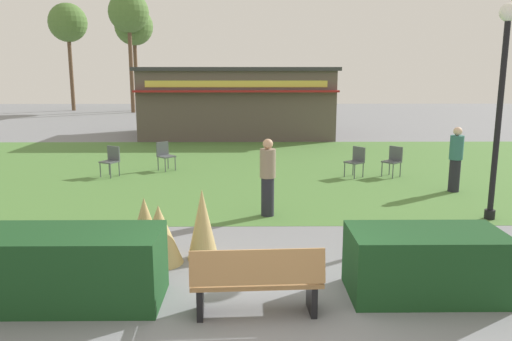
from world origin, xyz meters
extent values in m
plane|color=slate|center=(0.00, 0.00, 0.00)|extent=(80.00, 80.00, 0.00)
cube|color=#4C7A38|center=(0.00, 9.99, 0.00)|extent=(36.00, 12.00, 0.01)
cube|color=#9E7547|center=(-0.06, 0.27, 0.45)|extent=(1.72, 0.57, 0.06)
cube|color=#9E7547|center=(-0.05, 0.05, 0.73)|extent=(1.70, 0.22, 0.44)
cube|color=black|center=(-0.79, 0.23, 0.23)|extent=(0.10, 0.44, 0.45)
cube|color=black|center=(0.67, 0.31, 0.23)|extent=(0.10, 0.44, 0.45)
cube|color=#9E7547|center=(-0.87, 0.22, 0.57)|extent=(0.08, 0.44, 0.06)
cube|color=#9E7547|center=(0.75, 0.31, 0.57)|extent=(0.08, 0.44, 0.06)
cube|color=#19421E|center=(-2.55, 0.62, 0.50)|extent=(2.40, 1.10, 1.01)
cube|color=#19421E|center=(2.31, 0.80, 0.47)|extent=(2.13, 1.10, 0.94)
cone|color=tan|center=(-1.63, 2.04, 0.49)|extent=(0.77, 0.77, 0.99)
cone|color=tan|center=(-0.94, 2.22, 0.60)|extent=(0.53, 0.53, 1.21)
cone|color=tan|center=(-1.88, 2.13, 0.54)|extent=(0.68, 0.68, 1.09)
cylinder|color=black|center=(4.96, 4.46, 0.10)|extent=(0.22, 0.22, 0.20)
cylinder|color=black|center=(4.96, 4.46, 2.04)|extent=(0.12, 0.12, 4.08)
sphere|color=white|center=(4.96, 4.46, 4.24)|extent=(0.36, 0.36, 0.36)
cylinder|color=#2D4233|center=(-3.44, 1.01, 0.39)|extent=(0.52, 0.52, 0.78)
cube|color=#594C47|center=(-0.74, 18.51, 1.52)|extent=(8.65, 4.92, 3.04)
cube|color=#333338|center=(-0.74, 18.51, 3.12)|extent=(8.95, 5.22, 0.16)
cube|color=maroon|center=(-0.74, 15.87, 2.19)|extent=(8.75, 0.36, 0.08)
cube|color=#D8CC4C|center=(-0.74, 16.03, 2.49)|extent=(7.78, 0.04, 0.28)
cube|color=#4C5156|center=(2.90, 8.70, 0.45)|extent=(0.62, 0.62, 0.04)
cube|color=#4C5156|center=(3.06, 8.82, 0.67)|extent=(0.30, 0.37, 0.44)
cylinder|color=#4C5156|center=(2.64, 8.73, 0.23)|extent=(0.03, 0.03, 0.45)
cylinder|color=#4C5156|center=(2.87, 8.43, 0.23)|extent=(0.03, 0.03, 0.45)
cylinder|color=#4C5156|center=(2.93, 8.96, 0.23)|extent=(0.03, 0.03, 0.45)
cylinder|color=#4C5156|center=(3.17, 8.66, 0.23)|extent=(0.03, 0.03, 0.45)
cube|color=#4C5156|center=(4.02, 8.75, 0.45)|extent=(0.62, 0.62, 0.04)
cube|color=#4C5156|center=(4.17, 8.88, 0.67)|extent=(0.32, 0.36, 0.44)
cylinder|color=#4C5156|center=(3.75, 8.77, 0.23)|extent=(0.03, 0.03, 0.45)
cylinder|color=#4C5156|center=(4.00, 8.48, 0.23)|extent=(0.03, 0.03, 0.45)
cylinder|color=#4C5156|center=(4.04, 9.02, 0.23)|extent=(0.03, 0.03, 0.45)
cylinder|color=#4C5156|center=(4.29, 8.73, 0.23)|extent=(0.03, 0.03, 0.45)
cube|color=#4C5156|center=(-4.30, 8.85, 0.45)|extent=(0.59, 0.59, 0.04)
cube|color=#4C5156|center=(-4.21, 9.03, 0.67)|extent=(0.41, 0.23, 0.44)
cylinder|color=#4C5156|center=(-4.55, 8.76, 0.23)|extent=(0.03, 0.03, 0.45)
cylinder|color=#4C5156|center=(-4.21, 8.59, 0.23)|extent=(0.03, 0.03, 0.45)
cylinder|color=#4C5156|center=(-4.38, 9.10, 0.23)|extent=(0.03, 0.03, 0.45)
cylinder|color=#4C5156|center=(-4.04, 8.94, 0.23)|extent=(0.03, 0.03, 0.45)
cube|color=#4C5156|center=(-2.77, 9.76, 0.45)|extent=(0.62, 0.62, 0.04)
cube|color=#4C5156|center=(-2.91, 9.90, 0.67)|extent=(0.34, 0.34, 0.44)
cylinder|color=#4C5156|center=(-2.77, 9.49, 0.23)|extent=(0.03, 0.03, 0.45)
cylinder|color=#4C5156|center=(-2.50, 9.76, 0.23)|extent=(0.03, 0.03, 0.45)
cylinder|color=#4C5156|center=(-3.04, 9.76, 0.23)|extent=(0.03, 0.03, 0.45)
cylinder|color=#4C5156|center=(-2.77, 10.03, 0.23)|extent=(0.03, 0.03, 0.45)
cylinder|color=#23232D|center=(0.23, 4.76, 0.42)|extent=(0.28, 0.28, 0.85)
cylinder|color=gray|center=(0.23, 4.76, 1.16)|extent=(0.34, 0.34, 0.62)
sphere|color=tan|center=(0.23, 4.76, 1.58)|extent=(0.22, 0.22, 0.22)
cylinder|color=#23232D|center=(5.15, 6.91, 0.42)|extent=(0.28, 0.28, 0.85)
cylinder|color=#336B66|center=(5.15, 6.91, 1.16)|extent=(0.34, 0.34, 0.62)
sphere|color=beige|center=(5.15, 6.91, 1.58)|extent=(0.22, 0.22, 0.22)
cube|color=#2D6638|center=(-2.02, 27.66, 0.55)|extent=(4.25, 1.91, 0.60)
cube|color=black|center=(-2.17, 27.65, 0.98)|extent=(2.35, 1.64, 0.44)
cylinder|color=black|center=(-0.74, 28.61, 0.32)|extent=(0.65, 0.24, 0.64)
cylinder|color=black|center=(-0.70, 26.77, 0.32)|extent=(0.65, 0.24, 0.64)
cylinder|color=black|center=(-3.35, 28.54, 0.32)|extent=(0.65, 0.24, 0.64)
cylinder|color=black|center=(-3.30, 26.70, 0.32)|extent=(0.65, 0.24, 0.64)
cylinder|color=brown|center=(-8.69, 32.79, 2.54)|extent=(0.28, 0.28, 5.08)
sphere|color=#4C7233|center=(-8.69, 32.79, 6.18)|extent=(2.80, 2.80, 2.80)
cylinder|color=brown|center=(-8.62, 31.02, 2.94)|extent=(0.28, 0.28, 5.88)
sphere|color=#4C7233|center=(-8.62, 31.02, 6.98)|extent=(2.80, 2.80, 2.80)
cylinder|color=brown|center=(-13.54, 32.89, 2.67)|extent=(0.28, 0.28, 5.33)
sphere|color=#4C7233|center=(-13.54, 32.89, 6.43)|extent=(2.80, 2.80, 2.80)
camera|label=1|loc=(-0.13, -5.91, 3.16)|focal=35.67mm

